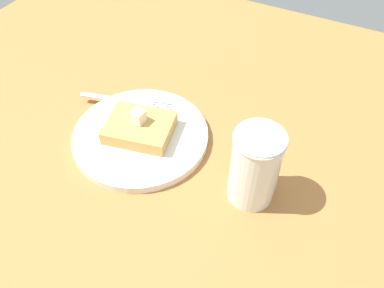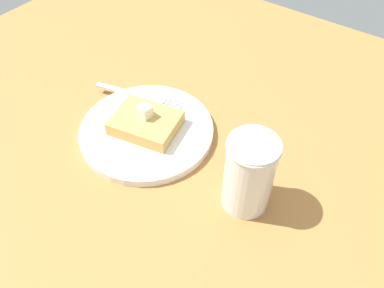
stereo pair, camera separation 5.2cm
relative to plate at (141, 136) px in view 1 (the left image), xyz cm
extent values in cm
cube|color=#A56B36|center=(-4.18, -3.06, -2.17)|extent=(108.26, 108.26, 2.80)
cylinder|color=silver|center=(0.00, 0.00, -0.10)|extent=(21.08, 21.08, 1.35)
torus|color=brown|center=(0.00, 0.00, 0.17)|extent=(21.08, 21.08, 0.80)
cube|color=tan|center=(0.00, 0.00, 1.69)|extent=(9.63, 11.28, 2.24)
cube|color=#F4EAC6|center=(0.30, 0.17, 3.78)|extent=(2.00, 2.17, 1.95)
cube|color=silver|center=(4.23, 9.06, 0.75)|extent=(3.43, 9.90, 0.36)
cube|color=silver|center=(5.87, 2.87, 0.75)|extent=(2.84, 3.27, 0.36)
cube|color=silver|center=(7.44, 0.18, 0.75)|extent=(1.13, 3.18, 0.36)
cube|color=silver|center=(6.90, 0.04, 0.75)|extent=(1.13, 3.18, 0.36)
cube|color=silver|center=(6.37, -0.10, 0.75)|extent=(1.13, 3.18, 0.36)
cube|color=silver|center=(5.84, -0.24, 0.75)|extent=(1.13, 3.18, 0.36)
cylinder|color=#58250C|center=(-1.83, -19.00, 2.60)|extent=(5.85, 5.85, 6.75)
cylinder|color=silver|center=(-1.83, -19.00, 4.98)|extent=(6.36, 6.36, 11.51)
torus|color=silver|center=(-1.83, -19.00, 10.29)|extent=(6.60, 6.60, 0.50)
camera|label=1|loc=(-32.05, -25.55, 42.42)|focal=35.00mm
camera|label=2|loc=(-29.32, -30.00, 42.42)|focal=35.00mm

